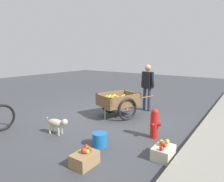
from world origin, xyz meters
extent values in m
plane|color=#3D3F44|center=(0.00, 0.00, 0.00)|extent=(24.00, 24.00, 0.00)
cube|color=brown|center=(-0.05, 0.35, 0.40)|extent=(1.31, 1.14, 0.10)
cube|color=brown|center=(0.43, 0.17, 0.57)|extent=(0.34, 0.77, 0.24)
cube|color=brown|center=(-0.54, 0.54, 0.57)|extent=(0.34, 0.77, 0.24)
cube|color=brown|center=(0.08, 0.70, 0.57)|extent=(1.05, 0.45, 0.24)
cube|color=brown|center=(-0.19, 0.01, 0.57)|extent=(1.05, 0.45, 0.24)
torus|color=black|center=(0.10, 0.76, 0.32)|extent=(0.62, 0.28, 0.64)
torus|color=black|center=(-0.21, -0.06, 0.32)|extent=(0.62, 0.28, 0.64)
cylinder|color=#9E9EA8|center=(-0.05, 0.35, 0.32)|extent=(0.35, 0.84, 0.04)
cylinder|color=brown|center=(-0.70, 0.96, 0.55)|extent=(0.53, 0.23, 0.04)
cylinder|color=brown|center=(-0.95, 0.33, 0.55)|extent=(0.53, 0.23, 0.04)
cylinder|color=#9E9EA8|center=(0.39, 0.18, 0.18)|extent=(0.04, 0.04, 0.35)
ellipsoid|color=gold|center=(-0.11, 0.63, 0.57)|extent=(0.16, 0.14, 0.15)
ellipsoid|color=gold|center=(-0.09, 0.63, 0.58)|extent=(0.18, 0.13, 0.08)
ellipsoid|color=gold|center=(-0.07, 0.63, 0.59)|extent=(0.19, 0.10, 0.08)
ellipsoid|color=gold|center=(-0.06, 0.63, 0.60)|extent=(0.18, 0.11, 0.15)
ellipsoid|color=gold|center=(-0.30, 0.73, 0.60)|extent=(0.18, 0.09, 0.14)
ellipsoid|color=gold|center=(-0.29, 0.74, 0.61)|extent=(0.19, 0.09, 0.09)
ellipsoid|color=gold|center=(-0.27, 0.73, 0.62)|extent=(0.18, 0.14, 0.08)
ellipsoid|color=gold|center=(-0.26, 0.74, 0.63)|extent=(0.18, 0.06, 0.14)
ellipsoid|color=gold|center=(-0.29, 0.64, 0.50)|extent=(0.17, 0.14, 0.13)
ellipsoid|color=gold|center=(-0.28, 0.64, 0.51)|extent=(0.18, 0.14, 0.08)
ellipsoid|color=gold|center=(-0.26, 0.64, 0.52)|extent=(0.19, 0.11, 0.08)
ellipsoid|color=gold|center=(-0.25, 0.64, 0.53)|extent=(0.16, 0.14, 0.15)
ellipsoid|color=gold|center=(0.09, 0.00, 0.50)|extent=(0.16, 0.15, 0.14)
ellipsoid|color=gold|center=(0.10, 0.00, 0.51)|extent=(0.19, 0.11, 0.07)
ellipsoid|color=gold|center=(0.12, 0.00, 0.52)|extent=(0.19, 0.06, 0.08)
ellipsoid|color=gold|center=(0.13, 0.00, 0.53)|extent=(0.18, 0.05, 0.13)
ellipsoid|color=gold|center=(0.05, 0.42, 0.57)|extent=(0.18, 0.08, 0.14)
ellipsoid|color=gold|center=(0.07, 0.42, 0.58)|extent=(0.19, 0.12, 0.05)
ellipsoid|color=gold|center=(0.10, 0.41, 0.59)|extent=(0.17, 0.06, 0.15)
ellipsoid|color=gold|center=(0.20, 0.44, 0.54)|extent=(0.18, 0.09, 0.15)
ellipsoid|color=gold|center=(0.22, 0.44, 0.55)|extent=(0.19, 0.11, 0.05)
ellipsoid|color=gold|center=(0.24, 0.44, 0.56)|extent=(0.18, 0.12, 0.14)
ellipsoid|color=gold|center=(0.15, 0.19, 0.60)|extent=(0.17, 0.13, 0.14)
ellipsoid|color=gold|center=(0.16, 0.19, 0.61)|extent=(0.18, 0.15, 0.09)
ellipsoid|color=gold|center=(0.18, 0.19, 0.62)|extent=(0.19, 0.10, 0.08)
ellipsoid|color=gold|center=(0.19, 0.19, 0.63)|extent=(0.18, 0.05, 0.14)
ellipsoid|color=gold|center=(-0.13, 0.17, 0.58)|extent=(0.18, 0.08, 0.14)
ellipsoid|color=gold|center=(-0.10, 0.17, 0.59)|extent=(0.17, 0.15, 0.05)
ellipsoid|color=gold|center=(-0.08, 0.17, 0.60)|extent=(0.18, 0.06, 0.14)
ellipsoid|color=gold|center=(0.08, -0.01, 0.53)|extent=(0.16, 0.15, 0.13)
ellipsoid|color=gold|center=(0.10, -0.01, 0.54)|extent=(0.16, 0.16, 0.09)
ellipsoid|color=gold|center=(0.11, -0.01, 0.55)|extent=(0.19, 0.09, 0.04)
ellipsoid|color=gold|center=(0.12, 0.00, 0.56)|extent=(0.18, 0.14, 0.09)
ellipsoid|color=gold|center=(0.14, 0.00, 0.57)|extent=(0.16, 0.13, 0.15)
ellipsoid|color=gold|center=(0.36, 0.52, 0.50)|extent=(0.18, 0.12, 0.13)
ellipsoid|color=gold|center=(0.37, 0.52, 0.51)|extent=(0.18, 0.14, 0.08)
ellipsoid|color=gold|center=(0.39, 0.52, 0.52)|extent=(0.19, 0.10, 0.08)
ellipsoid|color=gold|center=(0.41, 0.52, 0.53)|extent=(0.17, 0.05, 0.15)
ellipsoid|color=gold|center=(-0.46, 0.26, 0.51)|extent=(0.18, 0.07, 0.13)
ellipsoid|color=gold|center=(-0.45, 0.26, 0.52)|extent=(0.19, 0.05, 0.10)
ellipsoid|color=gold|center=(-0.44, 0.27, 0.53)|extent=(0.18, 0.13, 0.05)
ellipsoid|color=gold|center=(-0.42, 0.27, 0.54)|extent=(0.18, 0.14, 0.10)
ellipsoid|color=gold|center=(-0.41, 0.27, 0.55)|extent=(0.16, 0.15, 0.14)
ellipsoid|color=gold|center=(0.10, 0.44, 0.52)|extent=(0.17, 0.12, 0.14)
ellipsoid|color=gold|center=(0.11, 0.44, 0.53)|extent=(0.19, 0.07, 0.08)
ellipsoid|color=gold|center=(0.13, 0.44, 0.54)|extent=(0.19, 0.08, 0.08)
ellipsoid|color=gold|center=(0.15, 0.44, 0.55)|extent=(0.18, 0.09, 0.15)
cylinder|color=#333851|center=(-1.09, 0.87, 0.37)|extent=(0.11, 0.11, 0.74)
cylinder|color=#333851|center=(-1.17, 0.66, 0.37)|extent=(0.11, 0.11, 0.74)
cube|color=black|center=(-1.13, 0.76, 1.01)|extent=(0.31, 0.39, 0.53)
sphere|color=tan|center=(-1.13, 0.76, 1.40)|extent=(0.20, 0.20, 0.20)
cylinder|color=black|center=(-1.05, 0.97, 1.03)|extent=(0.08, 0.14, 0.48)
cylinder|color=black|center=(-1.21, 0.56, 1.03)|extent=(0.08, 0.11, 0.48)
torus|color=black|center=(2.53, -1.32, 0.33)|extent=(0.66, 0.10, 0.66)
ellipsoid|color=beige|center=(1.91, -0.11, 0.27)|extent=(0.25, 0.46, 0.18)
sphere|color=beige|center=(1.86, 0.16, 0.33)|extent=(0.14, 0.14, 0.14)
cylinder|color=beige|center=(1.95, -0.38, 0.31)|extent=(0.04, 0.11, 0.12)
cylinder|color=beige|center=(1.83, 0.01, 0.09)|extent=(0.04, 0.04, 0.18)
cylinder|color=beige|center=(1.94, 0.03, 0.09)|extent=(0.04, 0.04, 0.18)
cylinder|color=beige|center=(1.87, -0.25, 0.09)|extent=(0.04, 0.04, 0.18)
cylinder|color=beige|center=(1.98, -0.23, 0.09)|extent=(0.04, 0.04, 0.18)
cylinder|color=red|center=(0.78, 1.85, 0.28)|extent=(0.18, 0.18, 0.55)
sphere|color=red|center=(0.78, 1.85, 0.59)|extent=(0.16, 0.16, 0.16)
cylinder|color=red|center=(0.89, 1.85, 0.33)|extent=(0.10, 0.07, 0.07)
cylinder|color=red|center=(0.78, 1.96, 0.33)|extent=(0.07, 0.10, 0.07)
cylinder|color=#1966B2|center=(1.79, 1.12, 0.14)|extent=(0.30, 0.30, 0.27)
cube|color=beige|center=(1.52, 2.36, 0.11)|extent=(0.44, 0.32, 0.22)
sphere|color=#99BF33|center=(1.35, 2.36, 0.26)|extent=(0.08, 0.08, 0.08)
sphere|color=red|center=(1.68, 2.38, 0.26)|extent=(0.08, 0.08, 0.08)
sphere|color=#99BF33|center=(1.46, 2.28, 0.26)|extent=(0.09, 0.09, 0.09)
sphere|color=#B23319|center=(1.51, 2.32, 0.27)|extent=(0.09, 0.09, 0.09)
sphere|color=#B23319|center=(1.53, 2.38, 0.26)|extent=(0.07, 0.07, 0.07)
cube|color=#99754C|center=(2.51, 1.37, 0.11)|extent=(0.44, 0.32, 0.22)
sphere|color=#99BF33|center=(2.40, 1.34, 0.26)|extent=(0.08, 0.08, 0.08)
sphere|color=#B23319|center=(2.42, 1.39, 0.26)|extent=(0.09, 0.09, 0.09)
sphere|color=#B23319|center=(2.52, 1.36, 0.27)|extent=(0.10, 0.10, 0.10)
sphere|color=red|center=(2.38, 1.29, 0.26)|extent=(0.09, 0.09, 0.09)
sphere|color=#99BF33|center=(2.49, 1.41, 0.26)|extent=(0.07, 0.07, 0.07)
camera|label=1|loc=(4.76, 3.51, 1.86)|focal=32.12mm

